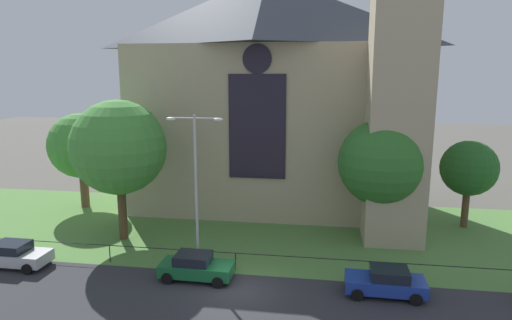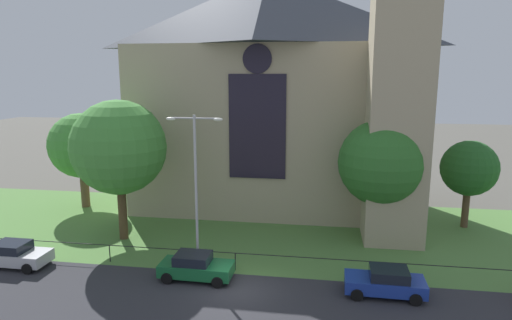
# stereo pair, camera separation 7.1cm
# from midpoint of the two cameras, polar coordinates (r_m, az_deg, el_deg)

# --- Properties ---
(ground) EXTENTS (160.00, 160.00, 0.00)m
(ground) POSITION_cam_midpoint_polar(r_m,az_deg,el_deg) (34.30, 0.91, -8.87)
(ground) COLOR #56544C
(road_asphalt) EXTENTS (120.00, 8.00, 0.01)m
(road_asphalt) POSITION_cam_midpoint_polar(r_m,az_deg,el_deg) (23.52, -3.30, -18.71)
(road_asphalt) COLOR #2D2D33
(road_asphalt) RESTS_ON ground
(grass_verge) EXTENTS (120.00, 20.00, 0.01)m
(grass_verge) POSITION_cam_midpoint_polar(r_m,az_deg,el_deg) (32.44, 0.42, -10.05)
(grass_verge) COLOR #517F3D
(grass_verge) RESTS_ON ground
(church_building) EXTENTS (23.20, 16.20, 26.00)m
(church_building) POSITION_cam_midpoint_polar(r_m,az_deg,el_deg) (38.92, 2.45, 8.94)
(church_building) COLOR tan
(church_building) RESTS_ON ground
(iron_railing) EXTENTS (32.39, 0.07, 1.13)m
(iron_railing) POSITION_cam_midpoint_polar(r_m,az_deg,el_deg) (27.16, -2.75, -12.16)
(iron_railing) COLOR black
(iron_railing) RESTS_ON ground
(tree_left_near) EXTENTS (6.61, 6.61, 9.98)m
(tree_left_near) POSITION_cam_midpoint_polar(r_m,az_deg,el_deg) (32.12, -17.37, 1.53)
(tree_left_near) COLOR #4C3823
(tree_left_near) RESTS_ON ground
(tree_left_far) EXTENTS (5.66, 5.66, 8.38)m
(tree_left_far) POSITION_cam_midpoint_polar(r_m,az_deg,el_deg) (41.56, -21.68, 1.70)
(tree_left_far) COLOR brown
(tree_left_far) RESTS_ON ground
(tree_right_near) EXTENTS (6.01, 6.01, 8.65)m
(tree_right_near) POSITION_cam_midpoint_polar(r_m,az_deg,el_deg) (31.80, 15.85, -0.37)
(tree_right_near) COLOR brown
(tree_right_near) RESTS_ON ground
(tree_right_far) EXTENTS (4.21, 4.21, 6.78)m
(tree_right_far) POSITION_cam_midpoint_polar(r_m,az_deg,el_deg) (37.19, 25.75, -1.00)
(tree_right_far) COLOR brown
(tree_right_far) RESTS_ON ground
(streetlamp_near) EXTENTS (3.37, 0.26, 9.39)m
(streetlamp_near) POSITION_cam_midpoint_polar(r_m,az_deg,el_deg) (26.10, -7.85, -1.92)
(streetlamp_near) COLOR #B2B2B7
(streetlamp_near) RESTS_ON ground
(parked_car_silver) EXTENTS (4.22, 2.05, 1.51)m
(parked_car_silver) POSITION_cam_midpoint_polar(r_m,az_deg,el_deg) (31.55, -28.84, -10.66)
(parked_car_silver) COLOR #B7B7BC
(parked_car_silver) RESTS_ON ground
(parked_car_green) EXTENTS (4.23, 2.08, 1.51)m
(parked_car_green) POSITION_cam_midpoint_polar(r_m,az_deg,el_deg) (26.45, -7.85, -13.47)
(parked_car_green) COLOR #196033
(parked_car_green) RESTS_ON ground
(parked_car_blue) EXTENTS (4.23, 2.08, 1.51)m
(parked_car_blue) POSITION_cam_midpoint_polar(r_m,az_deg,el_deg) (25.45, 16.34, -14.85)
(parked_car_blue) COLOR #1E3899
(parked_car_blue) RESTS_ON ground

